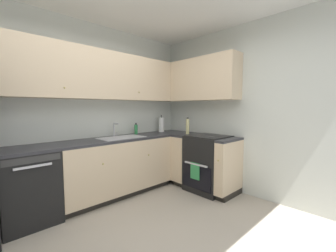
# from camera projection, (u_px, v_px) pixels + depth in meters

# --- Properties ---
(ground_plane) EXTENTS (3.88, 3.38, 0.02)m
(ground_plane) POSITION_uv_depth(u_px,v_px,m) (151.00, 250.00, 2.09)
(ground_plane) COLOR #A89E8E
(wall_back) EXTENTS (3.98, 0.05, 2.67)m
(wall_back) POSITION_uv_depth(u_px,v_px,m) (78.00, 111.00, 3.20)
(wall_back) COLOR silver
(wall_back) RESTS_ON ground_plane
(wall_right) EXTENTS (0.05, 3.48, 2.67)m
(wall_right) POSITION_uv_depth(u_px,v_px,m) (248.00, 110.00, 3.33)
(wall_right) COLOR silver
(wall_right) RESTS_ON ground_plane
(dishwasher) EXTENTS (0.60, 0.63, 0.87)m
(dishwasher) POSITION_uv_depth(u_px,v_px,m) (29.00, 187.00, 2.54)
(dishwasher) COLOR black
(dishwasher) RESTS_ON ground_plane
(lower_cabinets_back) EXTENTS (1.78, 0.62, 0.87)m
(lower_cabinets_back) POSITION_uv_depth(u_px,v_px,m) (117.00, 167.00, 3.36)
(lower_cabinets_back) COLOR beige
(lower_cabinets_back) RESTS_ON ground_plane
(countertop_back) EXTENTS (2.98, 0.60, 0.03)m
(countertop_back) POSITION_uv_depth(u_px,v_px,m) (116.00, 139.00, 3.32)
(countertop_back) COLOR #2D2D33
(countertop_back) RESTS_ON lower_cabinets_back
(lower_cabinets_right) EXTENTS (0.62, 1.05, 0.87)m
(lower_cabinets_right) POSITION_uv_depth(u_px,v_px,m) (201.00, 162.00, 3.65)
(lower_cabinets_right) COLOR beige
(lower_cabinets_right) RESTS_ON ground_plane
(countertop_right) EXTENTS (0.60, 1.05, 0.03)m
(countertop_right) POSITION_uv_depth(u_px,v_px,m) (201.00, 137.00, 3.61)
(countertop_right) COLOR #2D2D33
(countertop_right) RESTS_ON lower_cabinets_right
(oven_range) EXTENTS (0.68, 0.62, 1.06)m
(oven_range) POSITION_uv_depth(u_px,v_px,m) (209.00, 163.00, 3.55)
(oven_range) COLOR black
(oven_range) RESTS_ON ground_plane
(upper_cabinets_back) EXTENTS (2.66, 0.34, 0.72)m
(upper_cabinets_back) POSITION_uv_depth(u_px,v_px,m) (101.00, 75.00, 3.22)
(upper_cabinets_back) COLOR beige
(upper_cabinets_right) EXTENTS (0.32, 1.60, 0.72)m
(upper_cabinets_right) POSITION_uv_depth(u_px,v_px,m) (196.00, 80.00, 3.79)
(upper_cabinets_right) COLOR beige
(sink) EXTENTS (0.69, 0.40, 0.10)m
(sink) POSITION_uv_depth(u_px,v_px,m) (122.00, 140.00, 3.35)
(sink) COLOR #B7B7BC
(sink) RESTS_ON countertop_back
(faucet) EXTENTS (0.07, 0.16, 0.23)m
(faucet) POSITION_uv_depth(u_px,v_px,m) (115.00, 128.00, 3.49)
(faucet) COLOR silver
(faucet) RESTS_ON countertop_back
(soap_bottle) EXTENTS (0.06, 0.06, 0.20)m
(soap_bottle) POSITION_uv_depth(u_px,v_px,m) (136.00, 129.00, 3.78)
(soap_bottle) COLOR #338C4C
(soap_bottle) RESTS_ON countertop_back
(paper_towel_roll) EXTENTS (0.11, 0.11, 0.34)m
(paper_towel_roll) POSITION_uv_depth(u_px,v_px,m) (161.00, 125.00, 4.17)
(paper_towel_roll) COLOR white
(paper_towel_roll) RESTS_ON countertop_back
(oil_bottle) EXTENTS (0.06, 0.06, 0.29)m
(oil_bottle) POSITION_uv_depth(u_px,v_px,m) (188.00, 126.00, 3.81)
(oil_bottle) COLOR beige
(oil_bottle) RESTS_ON countertop_right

